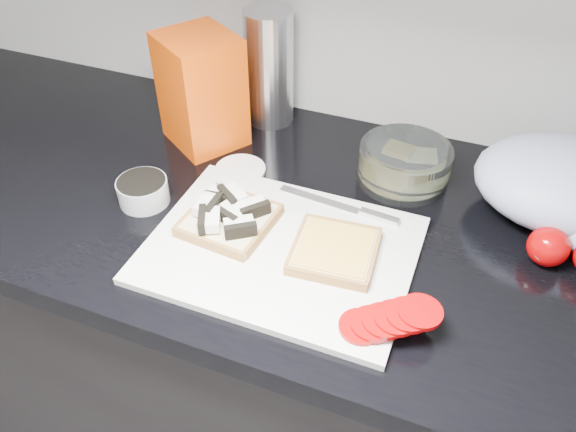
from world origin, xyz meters
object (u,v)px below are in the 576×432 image
object	(u,v)px
cutting_board	(281,250)
bread_bag	(202,91)
steel_canister	(269,68)
glass_bowl	(404,164)

from	to	relation	value
cutting_board	bread_bag	xyz separation A→B (m)	(-0.25, 0.24, 0.10)
steel_canister	cutting_board	bearing A→B (deg)	-64.81
bread_bag	cutting_board	bearing A→B (deg)	-10.28
glass_bowl	steel_canister	bearing A→B (deg)	160.84
cutting_board	steel_canister	distance (m)	0.41
glass_bowl	bread_bag	size ratio (longest dim) A/B	0.76
bread_bag	glass_bowl	bearing A→B (deg)	34.80
bread_bag	steel_canister	xyz separation A→B (m)	(0.09, 0.12, 0.01)
bread_bag	steel_canister	size ratio (longest dim) A/B	0.93
glass_bowl	bread_bag	xyz separation A→B (m)	(-0.39, -0.01, 0.07)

